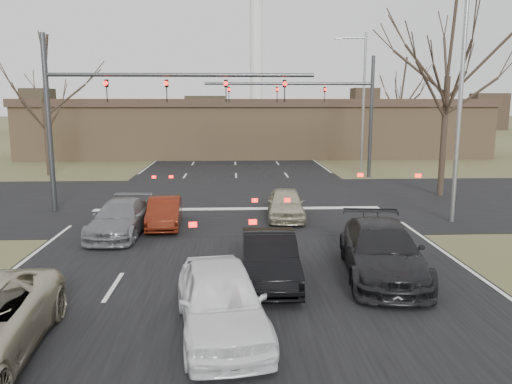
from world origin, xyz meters
TOP-DOWN VIEW (x-y plane):
  - ground at (0.00, 0.00)m, footprint 360.00×360.00m
  - road_main at (0.00, 60.00)m, footprint 14.00×300.00m
  - road_cross at (0.00, 15.00)m, footprint 200.00×14.00m
  - building at (2.00, 38.00)m, footprint 42.40×10.40m
  - mast_arm_near at (-5.23, 13.00)m, footprint 12.12×0.24m
  - mast_arm_far at (6.18, 23.00)m, footprint 11.12×0.24m
  - streetlight_right_near at (8.82, 10.00)m, footprint 2.34×0.25m
  - streetlight_right_far at (9.32, 27.00)m, footprint 2.34×0.25m
  - tree_right_near at (11.00, 16.00)m, footprint 6.90×6.90m
  - tree_left_far at (-13.00, 25.00)m, footprint 5.70×5.70m
  - tree_right_far at (15.00, 35.00)m, footprint 5.40×5.40m
  - car_white_sedan at (-0.50, 0.15)m, footprint 2.41×4.69m
  - car_black_hatch at (0.78, 3.28)m, footprint 1.47×4.19m
  - car_charcoal_sedan at (4.06, 3.58)m, footprint 2.78×5.47m
  - car_grey_ahead at (-4.50, 8.58)m, footprint 2.08×4.59m
  - car_red_ahead at (-3.00, 9.78)m, footprint 1.48×3.69m
  - car_silver_ahead at (2.05, 10.98)m, footprint 1.78×3.94m

SIDE VIEW (x-z plane):
  - ground at x=0.00m, z-range 0.00..0.00m
  - road_main at x=0.00m, z-range 0.00..0.02m
  - road_cross at x=0.00m, z-range 0.00..0.03m
  - car_red_ahead at x=-3.00m, z-range 0.00..1.19m
  - car_grey_ahead at x=-4.50m, z-range 0.00..1.30m
  - car_silver_ahead at x=2.05m, z-range 0.00..1.31m
  - car_black_hatch at x=0.78m, z-range 0.00..1.38m
  - car_charcoal_sedan at x=4.06m, z-range 0.00..1.52m
  - car_white_sedan at x=-0.50m, z-range 0.00..1.53m
  - building at x=2.00m, z-range 0.02..5.32m
  - mast_arm_far at x=6.18m, z-range 1.02..9.02m
  - mast_arm_near at x=-5.23m, z-range 1.07..9.07m
  - streetlight_right_near at x=8.82m, z-range 0.59..10.59m
  - streetlight_right_far at x=9.32m, z-range 0.59..10.59m
  - tree_right_far at x=15.00m, z-range 2.46..11.46m
  - tree_left_far at x=-13.00m, z-range 2.59..12.09m
  - tree_right_near at x=11.00m, z-range 3.15..14.65m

